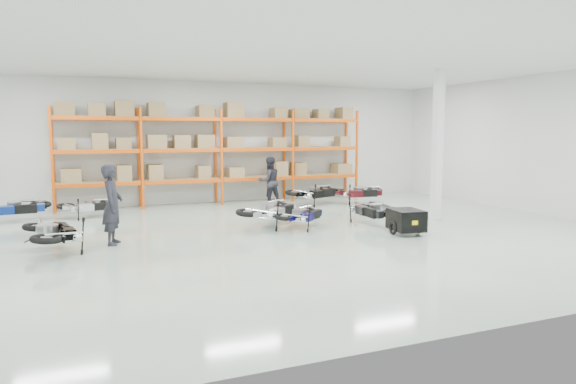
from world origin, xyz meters
name	(u,v)px	position (x,y,z in m)	size (l,w,h in m)	color
room	(283,148)	(0.00, 0.00, 2.25)	(18.00, 18.00, 18.00)	#A9BDAB
pallet_rack	(218,143)	(0.00, 6.45, 2.26)	(11.28, 0.98, 3.62)	#E04F0B
structural_column	(438,145)	(5.20, 0.50, 2.25)	(0.25, 0.25, 4.50)	white
moto_blue_centre	(302,211)	(0.82, 0.66, 0.48)	(0.70, 1.57, 0.96)	#090747
moto_silver_left	(271,206)	(0.11, 1.23, 0.59)	(0.86, 1.93, 1.18)	#B4B7BB
moto_black_far_left	(53,227)	(-5.41, 0.09, 0.57)	(0.83, 1.87, 1.15)	black
moto_touring_right	(373,206)	(2.96, 0.45, 0.54)	(0.79, 1.78, 1.09)	black
trailer	(406,220)	(2.96, -1.15, 0.38)	(0.84, 1.57, 0.65)	black
moto_back_a	(12,204)	(-6.67, 4.78, 0.55)	(0.80, 1.80, 1.10)	navy
moto_back_b	(89,202)	(-4.56, 4.82, 0.48)	(0.69, 1.56, 0.95)	silver
moto_back_c	(315,189)	(3.13, 4.72, 0.59)	(0.86, 1.93, 1.18)	black
moto_back_d	(358,189)	(4.79, 4.46, 0.54)	(0.79, 1.77, 1.08)	#3F0C12
person_left	(112,205)	(-4.13, 0.50, 0.95)	(0.69, 0.45, 1.89)	#222129
person_back	(269,181)	(1.56, 5.25, 0.88)	(0.86, 0.67, 1.76)	black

